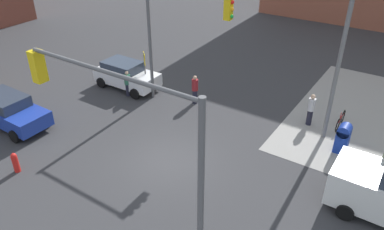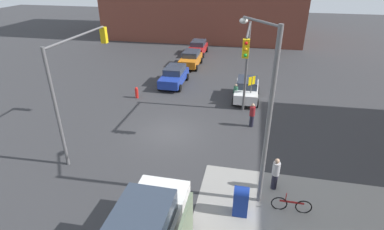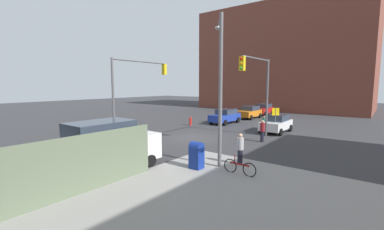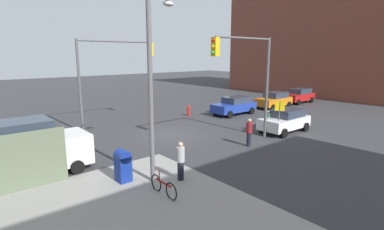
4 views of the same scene
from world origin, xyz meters
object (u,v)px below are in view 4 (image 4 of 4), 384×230
object	(u,v)px
traffic_signal_nw_corner	(248,69)
traffic_signal_se_corner	(111,65)
fire_hydrant	(189,110)
sedan_red	(299,95)
mailbox_blue	(123,165)
street_lamp_corner	(153,73)
pedestrian_crossing	(249,132)
hatchback_orange	(274,100)
pedestrian_waiting	(268,121)
van_white_delivery	(23,150)
sedan_blue	(234,105)
pedestrian_walking_north	(181,160)
bicycle_leaning_on_fence	(163,187)
hatchback_white	(285,120)

from	to	relation	value
traffic_signal_nw_corner	traffic_signal_se_corner	xyz separation A→B (m)	(4.68, -9.00, 0.06)
fire_hydrant	sedan_red	size ratio (longest dim) A/B	0.23
mailbox_blue	street_lamp_corner	bearing A→B (deg)	155.75
street_lamp_corner	pedestrian_crossing	bearing A→B (deg)	-176.80
street_lamp_corner	fire_hydrant	distance (m)	14.54
traffic_signal_nw_corner	hatchback_orange	distance (m)	13.84
street_lamp_corner	mailbox_blue	distance (m)	4.19
pedestrian_crossing	pedestrian_waiting	world-z (taller)	pedestrian_crossing
traffic_signal_nw_corner	pedestrian_crossing	distance (m)	3.83
mailbox_blue	pedestrian_waiting	bearing A→B (deg)	-174.29
sedan_red	van_white_delivery	bearing A→B (deg)	7.28
sedan_red	traffic_signal_se_corner	bearing A→B (deg)	-7.00
sedan_blue	pedestrian_walking_north	xyz separation A→B (m)	(12.82, 8.48, 0.06)
traffic_signal_nw_corner	bicycle_leaning_on_fence	world-z (taller)	traffic_signal_nw_corner
sedan_blue	pedestrian_waiting	size ratio (longest dim) A/B	2.79
bicycle_leaning_on_fence	traffic_signal_nw_corner	bearing A→B (deg)	-161.73
street_lamp_corner	pedestrian_walking_north	bearing A→B (deg)	127.41
mailbox_blue	hatchback_white	distance (m)	12.86
van_white_delivery	pedestrian_waiting	bearing A→B (deg)	172.50
van_white_delivery	traffic_signal_nw_corner	bearing A→B (deg)	167.27
pedestrian_waiting	traffic_signal_nw_corner	bearing A→B (deg)	175.55
street_lamp_corner	hatchback_orange	bearing A→B (deg)	-159.33
mailbox_blue	bicycle_leaning_on_fence	xyz separation A→B (m)	(-0.60, 2.20, -0.42)
traffic_signal_nw_corner	pedestrian_crossing	size ratio (longest dim) A/B	3.82
fire_hydrant	pedestrian_crossing	xyz separation A→B (m)	(3.00, 9.40, 0.40)
pedestrian_crossing	pedestrian_waiting	distance (m)	4.05
traffic_signal_nw_corner	hatchback_white	bearing A→B (deg)	178.28
hatchback_orange	van_white_delivery	bearing A→B (deg)	8.34
traffic_signal_se_corner	hatchback_white	size ratio (longest dim) A/B	1.62
traffic_signal_nw_corner	fire_hydrant	size ratio (longest dim) A/B	6.91
pedestrian_crossing	pedestrian_walking_north	size ratio (longest dim) A/B	0.98
fire_hydrant	mailbox_blue	bearing A→B (deg)	39.40
traffic_signal_se_corner	pedestrian_waiting	distance (m)	12.10
hatchback_white	bicycle_leaning_on_fence	distance (m)	12.53
sedan_red	hatchback_orange	bearing A→B (deg)	2.15
sedan_red	pedestrian_walking_north	world-z (taller)	pedestrian_walking_north
fire_hydrant	hatchback_white	distance (m)	8.98
hatchback_white	bicycle_leaning_on_fence	size ratio (longest dim) A/B	2.30
street_lamp_corner	sedan_red	xyz separation A→B (m)	(-24.21, -7.45, -3.86)
street_lamp_corner	bicycle_leaning_on_fence	xyz separation A→B (m)	(0.70, 1.61, -4.35)
pedestrian_crossing	mailbox_blue	bearing A→B (deg)	57.55
sedan_blue	hatchback_white	bearing A→B (deg)	73.38
fire_hydrant	sedan_blue	xyz separation A→B (m)	(-3.62, 2.22, 0.36)
fire_hydrant	hatchback_white	bearing A→B (deg)	100.61
hatchback_orange	street_lamp_corner	bearing A→B (deg)	20.67
traffic_signal_nw_corner	pedestrian_waiting	xyz separation A→B (m)	(-3.23, -0.70, -3.80)
street_lamp_corner	bicycle_leaning_on_fence	bearing A→B (deg)	66.47
traffic_signal_se_corner	van_white_delivery	world-z (taller)	traffic_signal_se_corner
traffic_signal_nw_corner	sedan_blue	world-z (taller)	traffic_signal_nw_corner
mailbox_blue	pedestrian_walking_north	xyz separation A→B (m)	(-2.00, 1.50, 0.14)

